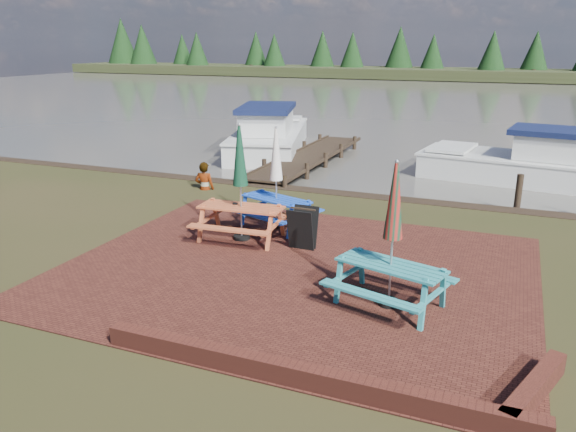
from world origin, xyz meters
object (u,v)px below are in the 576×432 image
(picnic_table_red, at_px, (241,201))
(picnic_table_teal, at_px, (391,258))
(jetty, at_px, (308,157))
(boat_jetty, at_px, (269,137))
(person, at_px, (204,163))
(picnic_table_blue, at_px, (276,194))
(boat_near, at_px, (541,166))
(chalkboard, at_px, (303,228))

(picnic_table_red, bearing_deg, picnic_table_teal, -31.77)
(jetty, bearing_deg, boat_jetty, 142.30)
(picnic_table_red, relative_size, person, 1.57)
(picnic_table_teal, distance_m, person, 9.00)
(picnic_table_blue, bearing_deg, person, 163.24)
(picnic_table_teal, bearing_deg, jetty, 132.43)
(boat_jetty, xyz_separation_m, boat_near, (10.60, -1.75, -0.06))
(picnic_table_red, height_order, boat_near, picnic_table_red)
(jetty, relative_size, boat_jetty, 1.12)
(boat_jetty, distance_m, person, 7.36)
(jetty, bearing_deg, boat_near, 1.02)
(person, bearing_deg, picnic_table_teal, 131.89)
(picnic_table_blue, bearing_deg, boat_jetty, 134.21)
(picnic_table_blue, height_order, boat_near, picnic_table_blue)
(jetty, height_order, boat_near, boat_near)
(jetty, relative_size, boat_near, 1.17)
(picnic_table_red, xyz_separation_m, chalkboard, (1.49, -0.03, -0.44))
(chalkboard, xyz_separation_m, boat_jetty, (-5.65, 10.98, -0.01))
(picnic_table_teal, xyz_separation_m, boat_jetty, (-7.99, 13.01, -0.41))
(person, bearing_deg, boat_near, -158.44)
(picnic_table_red, height_order, jetty, picnic_table_red)
(jetty, xyz_separation_m, boat_jetty, (-2.45, 1.89, 0.35))
(picnic_table_blue, bearing_deg, picnic_table_teal, -23.32)
(jetty, height_order, person, person)
(picnic_table_blue, bearing_deg, picnic_table_red, -89.26)
(picnic_table_red, xyz_separation_m, person, (-3.10, 3.67, -0.08))
(picnic_table_teal, height_order, boat_jetty, picnic_table_teal)
(boat_near, bearing_deg, picnic_table_blue, 151.02)
(picnic_table_red, height_order, chalkboard, picnic_table_red)
(picnic_table_teal, xyz_separation_m, picnic_table_blue, (-3.45, 3.19, -0.03))
(picnic_table_teal, xyz_separation_m, picnic_table_red, (-3.83, 2.07, 0.04))
(chalkboard, height_order, person, person)
(boat_near, bearing_deg, boat_jetty, 88.57)
(picnic_table_blue, height_order, jetty, picnic_table_blue)
(picnic_table_blue, distance_m, person, 4.32)
(person, bearing_deg, boat_jetty, -90.28)
(jetty, xyz_separation_m, person, (-1.39, -5.38, 0.72))
(picnic_table_teal, distance_m, jetty, 12.45)
(picnic_table_blue, xyz_separation_m, chalkboard, (1.11, -1.16, -0.37))
(picnic_table_red, bearing_deg, chalkboard, -4.73)
(chalkboard, bearing_deg, boat_jetty, 118.29)
(chalkboard, height_order, jetty, chalkboard)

